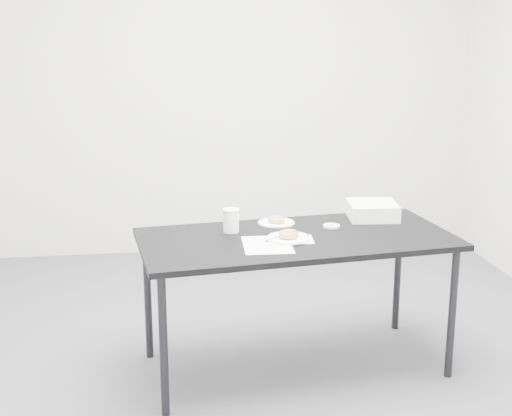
{
  "coord_description": "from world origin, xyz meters",
  "views": [
    {
      "loc": [
        -0.52,
        -3.55,
        1.78
      ],
      "look_at": [
        -0.01,
        0.02,
        0.85
      ],
      "focal_mm": 50.0,
      "sensor_mm": 36.0,
      "label": 1
    }
  ],
  "objects": [
    {
      "name": "napkin",
      "position": [
        0.17,
        -0.18,
        0.73
      ],
      "size": [
        0.17,
        0.17,
        0.0
      ],
      "primitive_type": "cube",
      "rotation": [
        0.0,
        0.0,
        -0.09
      ],
      "color": "white",
      "rests_on": "table"
    },
    {
      "name": "donut_near",
      "position": [
        0.13,
        -0.17,
        0.75
      ],
      "size": [
        0.13,
        0.13,
        0.03
      ],
      "primitive_type": "torus",
      "rotation": [
        0.0,
        0.0,
        -0.23
      ],
      "color": "#C77A3F",
      "rests_on": "plate_near"
    },
    {
      "name": "floor",
      "position": [
        0.0,
        0.0,
        0.0
      ],
      "size": [
        4.0,
        4.0,
        0.0
      ],
      "primitive_type": "plane",
      "color": "#48484C",
      "rests_on": "ground"
    },
    {
      "name": "bakery_box",
      "position": [
        0.67,
        0.17,
        0.77
      ],
      "size": [
        0.29,
        0.29,
        0.09
      ],
      "primitive_type": "cube",
      "rotation": [
        0.0,
        0.0,
        -0.11
      ],
      "color": "white",
      "rests_on": "table"
    },
    {
      "name": "coffee_cup",
      "position": [
        -0.14,
        0.01,
        0.79
      ],
      "size": [
        0.08,
        0.08,
        0.12
      ],
      "primitive_type": "cylinder",
      "color": "white",
      "rests_on": "table"
    },
    {
      "name": "cup_lid",
      "position": [
        0.4,
        0.02,
        0.73
      ],
      "size": [
        0.09,
        0.09,
        0.01
      ],
      "primitive_type": "cylinder",
      "color": "white",
      "rests_on": "table"
    },
    {
      "name": "plate_far",
      "position": [
        0.12,
        0.14,
        0.73
      ],
      "size": [
        0.2,
        0.2,
        0.01
      ],
      "primitive_type": "cylinder",
      "color": "white",
      "rests_on": "table"
    },
    {
      "name": "logo_patch",
      "position": [
        0.08,
        -0.15,
        0.73
      ],
      "size": [
        0.05,
        0.05,
        0.0
      ],
      "primitive_type": "cube",
      "rotation": [
        0.0,
        0.0,
        -0.05
      ],
      "color": "green",
      "rests_on": "scorecard"
    },
    {
      "name": "wall_back",
      "position": [
        0.0,
        2.0,
        1.35
      ],
      "size": [
        4.0,
        0.02,
        2.7
      ],
      "primitive_type": "cube",
      "color": "silver",
      "rests_on": "floor"
    },
    {
      "name": "table",
      "position": [
        0.18,
        -0.12,
        0.67
      ],
      "size": [
        1.67,
        0.93,
        0.73
      ],
      "rotation": [
        0.0,
        0.0,
        0.12
      ],
      "color": "black",
      "rests_on": "floor"
    },
    {
      "name": "plate_near",
      "position": [
        0.13,
        -0.17,
        0.73
      ],
      "size": [
        0.22,
        0.22,
        0.01
      ],
      "primitive_type": "cylinder",
      "color": "white",
      "rests_on": "napkin"
    },
    {
      "name": "pen",
      "position": [
        0.06,
        -0.16,
        0.73
      ],
      "size": [
        0.11,
        0.1,
        0.01
      ],
      "primitive_type": "cylinder",
      "rotation": [
        0.0,
        1.57,
        0.7
      ],
      "color": "#0C8779",
      "rests_on": "scorecard"
    },
    {
      "name": "donut_far",
      "position": [
        0.12,
        0.14,
        0.75
      ],
      "size": [
        0.12,
        0.12,
        0.03
      ],
      "primitive_type": "torus",
      "rotation": [
        0.0,
        0.0,
        0.41
      ],
      "color": "#C77A3F",
      "rests_on": "plate_far"
    },
    {
      "name": "scorecard",
      "position": [
        0.01,
        -0.25,
        0.73
      ],
      "size": [
        0.25,
        0.31,
        0.0
      ],
      "primitive_type": "cube",
      "rotation": [
        0.0,
        0.0,
        -0.05
      ],
      "color": "white",
      "rests_on": "table"
    }
  ]
}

